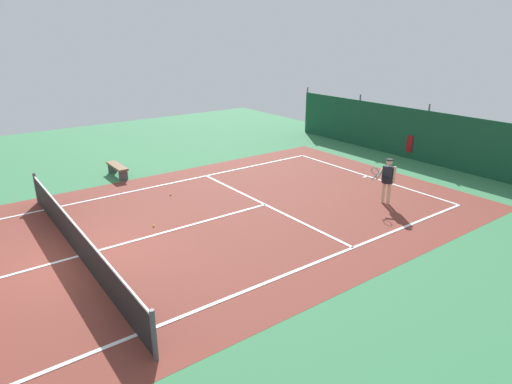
% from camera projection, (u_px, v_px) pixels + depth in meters
% --- Properties ---
extents(ground_plane, '(36.00, 36.00, 0.00)m').
position_uv_depth(ground_plane, '(79.00, 256.00, 11.97)').
color(ground_plane, '#387A4C').
extents(court_surface, '(11.02, 26.60, 0.01)m').
position_uv_depth(court_surface, '(79.00, 256.00, 11.97)').
color(court_surface, brown).
rests_on(court_surface, ground).
extents(tennis_net, '(10.12, 0.10, 1.10)m').
position_uv_depth(tennis_net, '(76.00, 239.00, 11.79)').
color(tennis_net, black).
rests_on(tennis_net, ground).
extents(back_fence, '(16.30, 0.98, 2.70)m').
position_uv_depth(back_fence, '(429.00, 146.00, 20.79)').
color(back_fence, '#14472D').
rests_on(back_fence, ground).
extents(tennis_player, '(0.64, 0.80, 1.64)m').
position_uv_depth(tennis_player, '(387.00, 178.00, 15.33)').
color(tennis_player, '#D8AD8C').
rests_on(tennis_player, ground).
extents(tennis_ball_near_player, '(0.07, 0.07, 0.07)m').
position_uv_depth(tennis_ball_near_player, '(170.00, 195.00, 16.41)').
color(tennis_ball_near_player, '#CCDB33').
rests_on(tennis_ball_near_player, ground).
extents(tennis_ball_midcourt, '(0.07, 0.07, 0.07)m').
position_uv_depth(tennis_ball_midcourt, '(154.00, 226.00, 13.77)').
color(tennis_ball_midcourt, '#CCDB33').
rests_on(tennis_ball_midcourt, ground).
extents(tennis_ball_by_sideline, '(0.07, 0.07, 0.07)m').
position_uv_depth(tennis_ball_by_sideline, '(393.00, 181.00, 17.86)').
color(tennis_ball_by_sideline, '#CCDB33').
rests_on(tennis_ball_by_sideline, ground).
extents(parked_car, '(2.42, 4.40, 1.68)m').
position_uv_depth(parked_car, '(428.00, 134.00, 22.54)').
color(parked_car, maroon).
rests_on(parked_car, ground).
extents(courtside_bench, '(1.60, 0.40, 0.49)m').
position_uv_depth(courtside_bench, '(117.00, 168.00, 18.50)').
color(courtside_bench, brown).
rests_on(courtside_bench, ground).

